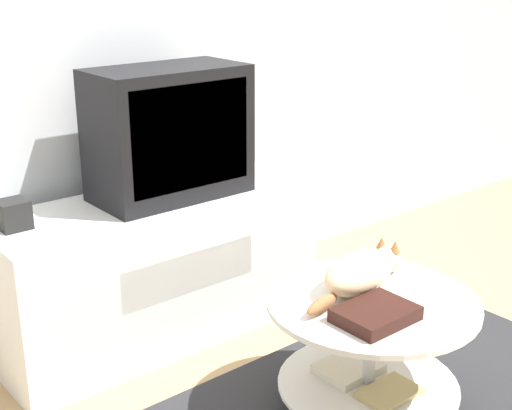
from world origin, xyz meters
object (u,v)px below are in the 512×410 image
dvd_box (376,314)px  cat (362,271)px  speaker (13,215)px  tv (169,133)px

dvd_box → cat: size_ratio=0.45×
dvd_box → speaker: bearing=121.9°
tv → speaker: tv is taller
tv → dvd_box: bearing=-87.4°
speaker → cat: 1.20m
cat → dvd_box: bearing=-137.2°
dvd_box → tv: bearing=92.6°
speaker → dvd_box: bearing=-58.1°
tv → cat: (0.18, -0.85, -0.33)m
tv → speaker: (-0.62, 0.04, -0.20)m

